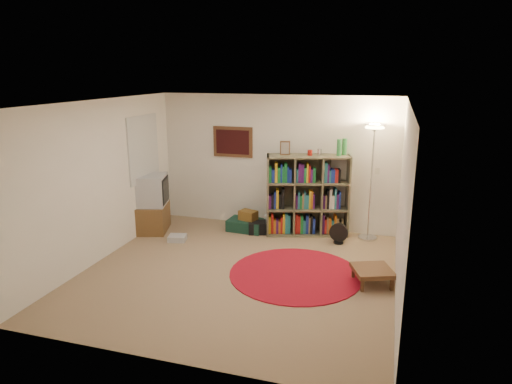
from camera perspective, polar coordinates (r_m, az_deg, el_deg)
room at (r=6.55m, az=-2.68°, el=0.26°), size 4.54×4.54×2.54m
bookshelf at (r=8.30m, az=6.29°, el=-0.56°), size 1.53×0.81×1.76m
floor_lamp at (r=8.04m, az=14.50°, el=5.83°), size 0.40×0.40×2.06m
floor_fan at (r=8.06m, az=10.29°, el=-5.12°), size 0.33×0.18×0.37m
tv_stand at (r=8.69m, az=-12.80°, el=-1.50°), size 0.69×0.84×1.07m
dvd_box at (r=8.22m, az=-9.81°, el=-5.70°), size 0.35×0.31×0.10m
suitcase at (r=8.60m, az=-1.25°, el=-4.14°), size 0.69×0.48×0.21m
wicker_basket at (r=8.52m, az=-0.99°, el=-2.93°), size 0.37×0.31×0.18m
duffel_bag at (r=8.45m, az=0.16°, el=-4.45°), size 0.39×0.35×0.22m
paper_towel at (r=8.67m, az=1.44°, el=-3.77°), size 0.13×0.13×0.27m
red_rug at (r=6.87m, az=4.94°, el=-10.16°), size 1.95×1.95×0.02m
side_table at (r=6.69m, az=14.36°, el=-9.55°), size 0.67×0.67×0.24m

